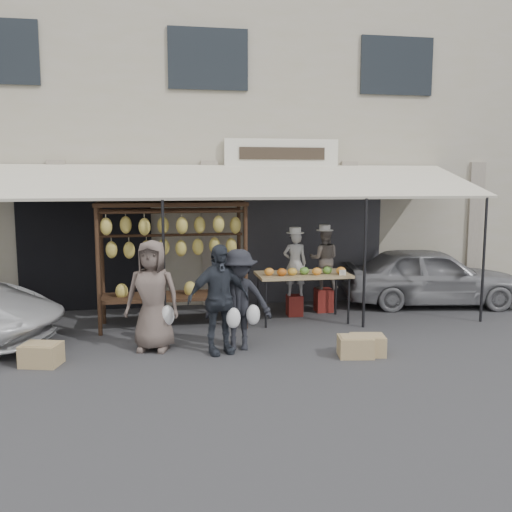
{
  "coord_description": "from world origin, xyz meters",
  "views": [
    {
      "loc": [
        -1.16,
        -8.28,
        2.65
      ],
      "look_at": [
        0.6,
        1.4,
        1.3
      ],
      "focal_mm": 40.0,
      "sensor_mm": 36.0,
      "label": 1
    }
  ],
  "objects": [
    {
      "name": "stool_left",
      "position": [
        1.5,
        2.21,
        0.2
      ],
      "size": [
        0.32,
        0.32,
        0.4
      ],
      "primitive_type": "cube",
      "rotation": [
        0.0,
        0.0,
        0.12
      ],
      "color": "maroon",
      "rests_on": "ground_plane"
    },
    {
      "name": "vendor_right",
      "position": [
        2.16,
        2.46,
        1.06
      ],
      "size": [
        0.69,
        0.61,
        1.2
      ],
      "primitive_type": "imported",
      "rotation": [
        0.0,
        0.0,
        2.85
      ],
      "color": "slate",
      "rests_on": "stool_right"
    },
    {
      "name": "banana_rack",
      "position": [
        -0.83,
        1.79,
        1.57
      ],
      "size": [
        2.6,
        0.9,
        2.24
      ],
      "color": "black",
      "rests_on": "ground_plane"
    },
    {
      "name": "awning",
      "position": [
        0.01,
        2.28,
        2.57
      ],
      "size": [
        10.0,
        2.35,
        2.92
      ],
      "color": "beige",
      "rests_on": "ground_plane"
    },
    {
      "name": "crate_near_b",
      "position": [
        1.98,
        -0.39,
        0.15
      ],
      "size": [
        0.56,
        0.46,
        0.3
      ],
      "primitive_type": "cube",
      "rotation": [
        0.0,
        0.0,
        -0.17
      ],
      "color": "tan",
      "rests_on": "ground_plane"
    },
    {
      "name": "customer_left",
      "position": [
        -1.19,
        0.44,
        0.86
      ],
      "size": [
        0.96,
        0.76,
        1.72
      ],
      "primitive_type": "imported",
      "rotation": [
        0.0,
        0.0,
        -0.28
      ],
      "color": "brown",
      "rests_on": "ground_plane"
    },
    {
      "name": "shophouse",
      "position": [
        -0.0,
        6.5,
        3.65
      ],
      "size": [
        24.0,
        6.15,
        7.3
      ],
      "color": "#ABA395",
      "rests_on": "ground_plane"
    },
    {
      "name": "ground_plane",
      "position": [
        0.0,
        0.0,
        0.0
      ],
      "size": [
        90.0,
        90.0,
        0.0
      ],
      "primitive_type": "plane",
      "color": "#2D2D30"
    },
    {
      "name": "customer_mid",
      "position": [
        -0.22,
        0.1,
        0.84
      ],
      "size": [
        1.06,
        0.66,
        1.67
      ],
      "primitive_type": "imported",
      "rotation": [
        0.0,
        0.0,
        0.28
      ],
      "color": "#292E37",
      "rests_on": "ground_plane"
    },
    {
      "name": "vendor_left",
      "position": [
        1.5,
        2.21,
        1.02
      ],
      "size": [
        0.49,
        0.35,
        1.25
      ],
      "primitive_type": "imported",
      "rotation": [
        0.0,
        0.0,
        3.02
      ],
      "color": "#A1A1A1",
      "rests_on": "stool_left"
    },
    {
      "name": "crate_far",
      "position": [
        -2.77,
        -0.02,
        0.16
      ],
      "size": [
        0.61,
        0.53,
        0.32
      ],
      "primitive_type": "cube",
      "rotation": [
        0.0,
        0.0,
        -0.27
      ],
      "color": "tan",
      "rests_on": "ground_plane"
    },
    {
      "name": "sedan",
      "position": [
        4.53,
        2.63,
        0.62
      ],
      "size": [
        3.8,
        2.0,
        1.23
      ],
      "primitive_type": "imported",
      "rotation": [
        0.0,
        0.0,
        1.41
      ],
      "color": "gray",
      "rests_on": "ground_plane"
    },
    {
      "name": "produce_table",
      "position": [
        1.54,
        1.75,
        0.87
      ],
      "size": [
        1.7,
        0.9,
        1.04
      ],
      "color": "tan",
      "rests_on": "ground_plane"
    },
    {
      "name": "customer_right",
      "position": [
        0.11,
        0.25,
        0.78
      ],
      "size": [
        1.11,
        0.77,
        1.57
      ],
      "primitive_type": "imported",
      "rotation": [
        0.0,
        0.0,
        -0.2
      ],
      "color": "black",
      "rests_on": "ground_plane"
    },
    {
      "name": "crate_near_a",
      "position": [
        1.78,
        -0.43,
        0.15
      ],
      "size": [
        0.56,
        0.46,
        0.3
      ],
      "primitive_type": "cube",
      "rotation": [
        0.0,
        0.0,
        -0.16
      ],
      "color": "tan",
      "rests_on": "ground_plane"
    },
    {
      "name": "stool_right",
      "position": [
        2.16,
        2.46,
        0.23
      ],
      "size": [
        0.42,
        0.42,
        0.46
      ],
      "primitive_type": "cube",
      "rotation": [
        0.0,
        0.0,
        -0.35
      ],
      "color": "maroon",
      "rests_on": "ground_plane"
    }
  ]
}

